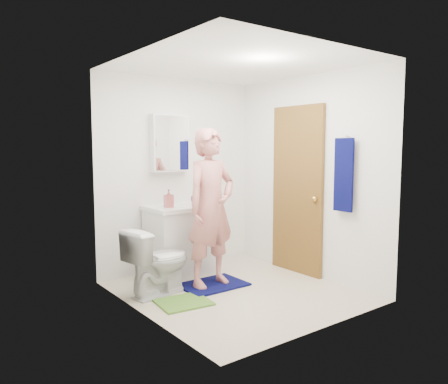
# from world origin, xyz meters

# --- Properties ---
(floor) EXTENTS (2.20, 2.40, 0.02)m
(floor) POSITION_xyz_m (0.00, 0.00, -0.01)
(floor) COLOR beige
(floor) RESTS_ON ground
(ceiling) EXTENTS (2.20, 2.40, 0.02)m
(ceiling) POSITION_xyz_m (0.00, 0.00, 2.41)
(ceiling) COLOR white
(ceiling) RESTS_ON ground
(wall_back) EXTENTS (2.20, 0.02, 2.40)m
(wall_back) POSITION_xyz_m (0.00, 1.21, 1.20)
(wall_back) COLOR white
(wall_back) RESTS_ON ground
(wall_front) EXTENTS (2.20, 0.02, 2.40)m
(wall_front) POSITION_xyz_m (0.00, -1.21, 1.20)
(wall_front) COLOR white
(wall_front) RESTS_ON ground
(wall_left) EXTENTS (0.02, 2.40, 2.40)m
(wall_left) POSITION_xyz_m (-1.11, 0.00, 1.20)
(wall_left) COLOR white
(wall_left) RESTS_ON ground
(wall_right) EXTENTS (0.02, 2.40, 2.40)m
(wall_right) POSITION_xyz_m (1.11, 0.00, 1.20)
(wall_right) COLOR white
(wall_right) RESTS_ON ground
(vanity_cabinet) EXTENTS (0.75, 0.55, 0.80)m
(vanity_cabinet) POSITION_xyz_m (-0.15, 0.91, 0.40)
(vanity_cabinet) COLOR white
(vanity_cabinet) RESTS_ON floor
(countertop) EXTENTS (0.79, 0.59, 0.05)m
(countertop) POSITION_xyz_m (-0.15, 0.91, 0.83)
(countertop) COLOR white
(countertop) RESTS_ON vanity_cabinet
(sink_basin) EXTENTS (0.40, 0.40, 0.03)m
(sink_basin) POSITION_xyz_m (-0.15, 0.91, 0.84)
(sink_basin) COLOR white
(sink_basin) RESTS_ON countertop
(faucet) EXTENTS (0.03, 0.03, 0.12)m
(faucet) POSITION_xyz_m (-0.15, 1.09, 0.91)
(faucet) COLOR silver
(faucet) RESTS_ON countertop
(medicine_cabinet) EXTENTS (0.50, 0.12, 0.70)m
(medicine_cabinet) POSITION_xyz_m (-0.15, 1.14, 1.60)
(medicine_cabinet) COLOR white
(medicine_cabinet) RESTS_ON wall_back
(mirror_panel) EXTENTS (0.46, 0.01, 0.66)m
(mirror_panel) POSITION_xyz_m (-0.15, 1.08, 1.60)
(mirror_panel) COLOR white
(mirror_panel) RESTS_ON wall_back
(door) EXTENTS (0.05, 0.80, 2.05)m
(door) POSITION_xyz_m (1.07, 0.15, 1.02)
(door) COLOR brown
(door) RESTS_ON ground
(door_knob) EXTENTS (0.07, 0.07, 0.07)m
(door_knob) POSITION_xyz_m (1.03, -0.17, 0.95)
(door_knob) COLOR gold
(door_knob) RESTS_ON door
(towel) EXTENTS (0.03, 0.24, 0.80)m
(towel) POSITION_xyz_m (1.03, -0.57, 1.25)
(towel) COLOR #070A45
(towel) RESTS_ON wall_right
(towel_hook) EXTENTS (0.06, 0.02, 0.02)m
(towel_hook) POSITION_xyz_m (1.07, -0.57, 1.67)
(towel_hook) COLOR silver
(towel_hook) RESTS_ON wall_right
(toilet) EXTENTS (0.76, 0.51, 0.72)m
(toilet) POSITION_xyz_m (-0.72, 0.43, 0.36)
(toilet) COLOR white
(toilet) RESTS_ON floor
(bath_mat) EXTENTS (0.72, 0.51, 0.02)m
(bath_mat) POSITION_xyz_m (-0.10, 0.31, 0.01)
(bath_mat) COLOR #070A45
(bath_mat) RESTS_ON floor
(green_rug) EXTENTS (0.55, 0.48, 0.02)m
(green_rug) POSITION_xyz_m (-0.65, 0.03, 0.01)
(green_rug) COLOR #568C2E
(green_rug) RESTS_ON floor
(soap_dispenser) EXTENTS (0.11, 0.11, 0.21)m
(soap_dispenser) POSITION_xyz_m (-0.34, 0.85, 0.96)
(soap_dispenser) COLOR #B65755
(soap_dispenser) RESTS_ON countertop
(toothbrush_cup) EXTENTS (0.15, 0.15, 0.09)m
(toothbrush_cup) POSITION_xyz_m (0.12, 1.00, 0.89)
(toothbrush_cup) COLOR #853C84
(toothbrush_cup) RESTS_ON countertop
(man) EXTENTS (0.67, 0.48, 1.73)m
(man) POSITION_xyz_m (-0.12, 0.31, 0.89)
(man) COLOR #C77670
(man) RESTS_ON bath_mat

